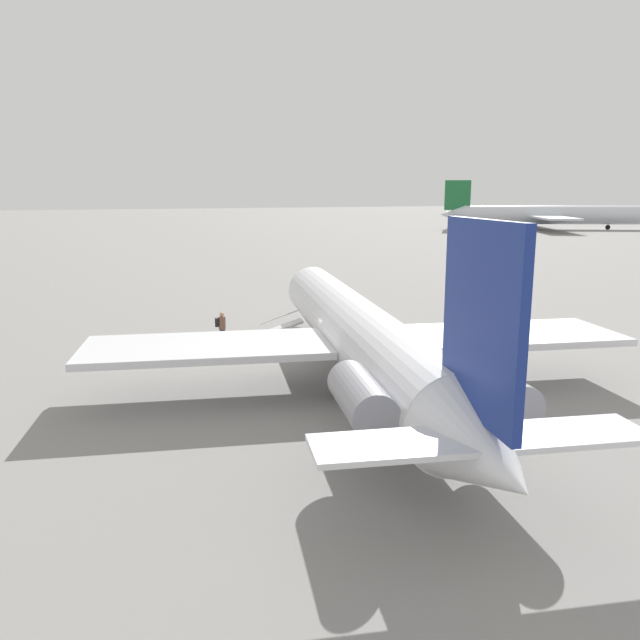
# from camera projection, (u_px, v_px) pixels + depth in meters

# --- Properties ---
(ground_plane) EXTENTS (600.00, 600.00, 0.00)m
(ground_plane) POSITION_uv_depth(u_px,v_px,m) (353.00, 379.00, 26.42)
(ground_plane) COLOR gray
(airplane_main) EXTENTS (28.68, 21.92, 7.19)m
(airplane_main) POSITION_uv_depth(u_px,v_px,m) (359.00, 334.00, 25.07)
(airplane_main) COLOR silver
(airplane_main) RESTS_ON ground
(airplane_far_center) EXTENTS (33.92, 42.93, 10.50)m
(airplane_far_center) POSITION_uv_depth(u_px,v_px,m) (547.00, 215.00, 135.29)
(airplane_far_center) COLOR silver
(airplane_far_center) RESTS_ON ground
(boarding_stairs) EXTENTS (1.97, 4.14, 1.76)m
(boarding_stairs) POSITION_uv_depth(u_px,v_px,m) (251.00, 338.00, 32.16)
(boarding_stairs) COLOR silver
(boarding_stairs) RESTS_ON ground
(passenger) EXTENTS (0.41, 0.56, 1.74)m
(passenger) POSITION_uv_depth(u_px,v_px,m) (221.00, 326.00, 32.13)
(passenger) COLOR #23232D
(passenger) RESTS_ON ground
(traffic_cone_near_stairs) EXTENTS (0.42, 0.42, 0.46)m
(traffic_cone_near_stairs) POSITION_uv_depth(u_px,v_px,m) (209.00, 356.00, 29.25)
(traffic_cone_near_stairs) COLOR black
(traffic_cone_near_stairs) RESTS_ON ground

